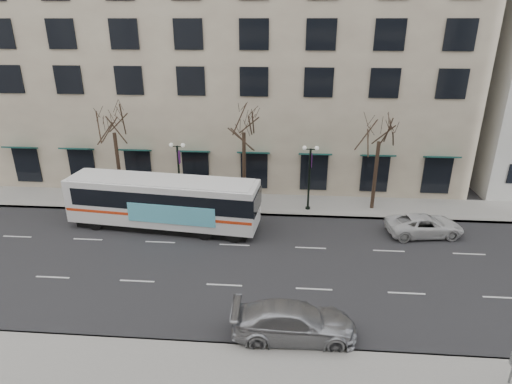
# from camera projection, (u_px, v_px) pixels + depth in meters

# --- Properties ---
(ground) EXTENTS (160.00, 160.00, 0.00)m
(ground) POSITION_uv_depth(u_px,v_px,m) (230.00, 263.00, 26.06)
(ground) COLOR black
(ground) RESTS_ON ground
(sidewalk_far) EXTENTS (80.00, 4.00, 0.15)m
(sidewalk_far) POSITION_uv_depth(u_px,v_px,m) (307.00, 205.00, 33.99)
(sidewalk_far) COLOR gray
(sidewalk_far) RESTS_ON ground
(building_hotel) EXTENTS (40.00, 20.00, 24.00)m
(building_hotel) POSITION_uv_depth(u_px,v_px,m) (236.00, 40.00, 41.12)
(building_hotel) COLOR tan
(building_hotel) RESTS_ON ground
(tree_far_left) EXTENTS (3.60, 3.60, 8.34)m
(tree_far_left) POSITION_uv_depth(u_px,v_px,m) (113.00, 121.00, 32.41)
(tree_far_left) COLOR black
(tree_far_left) RESTS_ON ground
(tree_far_mid) EXTENTS (3.60, 3.60, 8.55)m
(tree_far_mid) POSITION_uv_depth(u_px,v_px,m) (244.00, 120.00, 31.61)
(tree_far_mid) COLOR black
(tree_far_mid) RESTS_ON ground
(tree_far_right) EXTENTS (3.60, 3.60, 8.06)m
(tree_far_right) POSITION_uv_depth(u_px,v_px,m) (380.00, 129.00, 31.07)
(tree_far_right) COLOR black
(tree_far_right) RESTS_ON ground
(lamp_post_left) EXTENTS (1.22, 0.45, 5.21)m
(lamp_post_left) POSITION_uv_depth(u_px,v_px,m) (179.00, 172.00, 32.90)
(lamp_post_left) COLOR black
(lamp_post_left) RESTS_ON ground
(lamp_post_right) EXTENTS (1.22, 0.45, 5.21)m
(lamp_post_right) POSITION_uv_depth(u_px,v_px,m) (309.00, 175.00, 32.18)
(lamp_post_right) COLOR black
(lamp_post_right) RESTS_ON ground
(city_bus) EXTENTS (13.67, 4.33, 3.64)m
(city_bus) POSITION_uv_depth(u_px,v_px,m) (164.00, 201.00, 29.90)
(city_bus) COLOR white
(city_bus) RESTS_ON ground
(silver_car) EXTENTS (5.85, 2.52, 1.68)m
(silver_car) POSITION_uv_depth(u_px,v_px,m) (294.00, 322.00, 19.74)
(silver_car) COLOR #A0A2A8
(silver_car) RESTS_ON ground
(white_pickup) EXTENTS (5.42, 3.06, 1.43)m
(white_pickup) POSITION_uv_depth(u_px,v_px,m) (424.00, 225.00, 29.30)
(white_pickup) COLOR silver
(white_pickup) RESTS_ON ground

